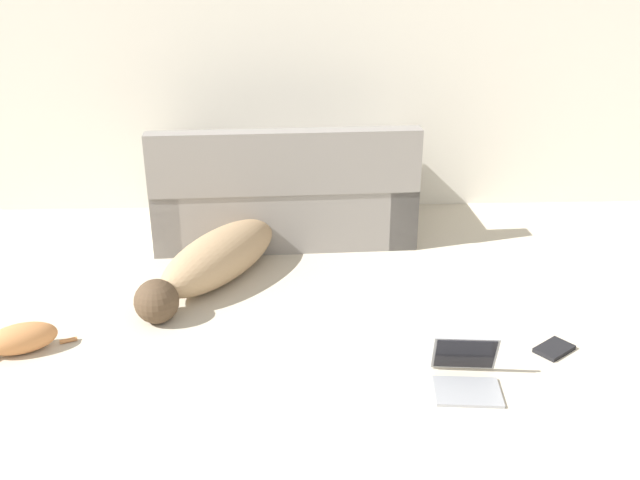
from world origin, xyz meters
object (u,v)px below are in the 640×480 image
object	(u,v)px
book_black	(554,349)
dog	(214,261)
cat	(19,340)
laptop_open	(466,369)
couch	(284,198)

from	to	relation	value
book_black	dog	bearing A→B (deg)	155.12
cat	laptop_open	distance (m)	2.37
couch	laptop_open	xyz separation A→B (m)	(0.92, -1.98, -0.21)
dog	laptop_open	world-z (taller)	dog
cat	book_black	distance (m)	2.90
dog	cat	bearing A→B (deg)	-19.95
couch	laptop_open	bearing A→B (deg)	112.62
cat	laptop_open	xyz separation A→B (m)	(2.34, -0.37, -0.00)
book_black	cat	bearing A→B (deg)	178.11
couch	cat	world-z (taller)	couch
dog	laptop_open	size ratio (longest dim) A/B	3.98
couch	cat	bearing A→B (deg)	46.29
cat	book_black	size ratio (longest dim) A/B	2.08
dog	book_black	size ratio (longest dim) A/B	5.84
cat	book_black	world-z (taller)	cat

